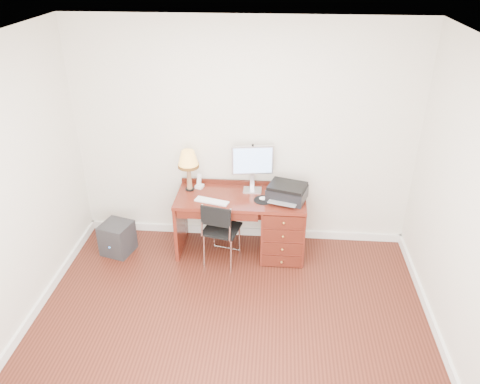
# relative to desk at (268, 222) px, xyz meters

# --- Properties ---
(ground) EXTENTS (4.00, 4.00, 0.00)m
(ground) POSITION_rel_desk_xyz_m (-0.32, -1.40, -0.41)
(ground) COLOR #39140C
(ground) RESTS_ON ground
(room_shell) EXTENTS (4.00, 4.00, 4.00)m
(room_shell) POSITION_rel_desk_xyz_m (-0.32, -0.77, -0.36)
(room_shell) COLOR silver
(room_shell) RESTS_ON ground
(desk) EXTENTS (1.50, 0.67, 0.75)m
(desk) POSITION_rel_desk_xyz_m (0.00, 0.00, 0.00)
(desk) COLOR maroon
(desk) RESTS_ON ground
(monitor) EXTENTS (0.48, 0.19, 0.56)m
(monitor) POSITION_rel_desk_xyz_m (-0.20, 0.18, 0.69)
(monitor) COLOR silver
(monitor) RESTS_ON desk
(keyboard) EXTENTS (0.40, 0.21, 0.01)m
(keyboard) POSITION_rel_desk_xyz_m (-0.64, -0.16, 0.34)
(keyboard) COLOR white
(keyboard) RESTS_ON desk
(mouse_pad) EXTENTS (0.22, 0.22, 0.04)m
(mouse_pad) POSITION_rel_desk_xyz_m (-0.06, -0.08, 0.35)
(mouse_pad) COLOR black
(mouse_pad) RESTS_ON desk
(printer) EXTENTS (0.50, 0.43, 0.19)m
(printer) POSITION_rel_desk_xyz_m (0.21, -0.03, 0.43)
(printer) COLOR black
(printer) RESTS_ON desk
(leg_lamp) EXTENTS (0.24, 0.24, 0.50)m
(leg_lamp) POSITION_rel_desk_xyz_m (-0.94, 0.11, 0.70)
(leg_lamp) COLOR black
(leg_lamp) RESTS_ON desk
(phone) EXTENTS (0.11, 0.11, 0.18)m
(phone) POSITION_rel_desk_xyz_m (-0.83, 0.17, 0.39)
(phone) COLOR white
(phone) RESTS_ON desk
(pen_cup) EXTENTS (0.07, 0.07, 0.09)m
(pen_cup) POSITION_rel_desk_xyz_m (0.04, 0.10, 0.38)
(pen_cup) COLOR black
(pen_cup) RESTS_ON desk
(chair) EXTENTS (0.46, 0.46, 0.82)m
(chair) POSITION_rel_desk_xyz_m (-0.53, -0.29, 0.08)
(chair) COLOR black
(chair) RESTS_ON ground
(equipment_box) EXTENTS (0.41, 0.41, 0.39)m
(equipment_box) POSITION_rel_desk_xyz_m (-1.81, -0.16, -0.22)
(equipment_box) COLOR black
(equipment_box) RESTS_ON ground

